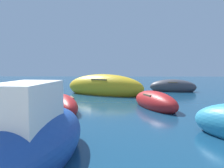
{
  "coord_description": "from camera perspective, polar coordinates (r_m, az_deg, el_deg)",
  "views": [
    {
      "loc": [
        -6.69,
        -4.2,
        2.14
      ],
      "look_at": [
        -7.08,
        11.79,
        0.84
      ],
      "focal_mm": 36.99,
      "sensor_mm": 36.0,
      "label": 1
    }
  ],
  "objects": [
    {
      "name": "moored_boat_0",
      "position": [
        17.03,
        -1.92,
        -0.78
      ],
      "size": [
        6.47,
        4.59,
        1.92
      ],
      "rotation": [
        0.0,
        0.0,
        2.69
      ],
      "color": "gold",
      "rests_on": "ground"
    },
    {
      "name": "moored_boat_3",
      "position": [
        11.1,
        -11.91,
        -5.12
      ],
      "size": [
        2.41,
        3.58,
        1.0
      ],
      "rotation": [
        0.0,
        0.0,
        1.99
      ],
      "color": "#B21E1E",
      "rests_on": "ground"
    },
    {
      "name": "moored_boat_7",
      "position": [
        5.43,
        -18.67,
        -12.88
      ],
      "size": [
        2.12,
        4.45,
        2.14
      ],
      "rotation": [
        0.0,
        0.0,
        1.47
      ],
      "color": "#1E479E",
      "rests_on": "ground"
    },
    {
      "name": "moored_boat_1",
      "position": [
        19.72,
        14.78,
        -0.71
      ],
      "size": [
        3.97,
        2.24,
        1.28
      ],
      "rotation": [
        0.0,
        0.0,
        2.91
      ],
      "color": "#3F3F47",
      "rests_on": "ground"
    },
    {
      "name": "moored_boat_2",
      "position": [
        11.8,
        10.58,
        -4.38
      ],
      "size": [
        2.41,
        3.88,
        1.1
      ],
      "rotation": [
        0.0,
        0.0,
        1.92
      ],
      "color": "#B21E1E",
      "rests_on": "ground"
    }
  ]
}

